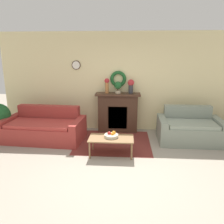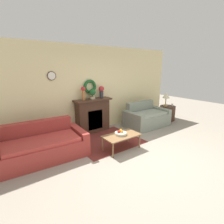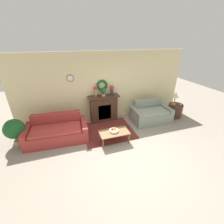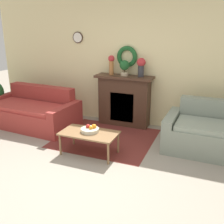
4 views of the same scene
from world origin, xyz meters
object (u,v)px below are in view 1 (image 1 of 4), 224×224
object	(u,v)px
coffee_table	(111,139)
vase_on_mantel_left	(107,84)
vase_on_mantel_right	(131,85)
potted_plant_on_mantel	(118,87)
fruit_bowl	(111,135)
fireplace	(118,112)
couch_left	(44,128)
loveseat_right	(189,129)

from	to	relation	value
coffee_table	vase_on_mantel_left	distance (m)	1.83
vase_on_mantel_right	potted_plant_on_mantel	size ratio (longest dim) A/B	1.19
coffee_table	fruit_bowl	xyz separation A→B (m)	(0.00, 0.04, 0.08)
fireplace	potted_plant_on_mantel	distance (m)	0.72
couch_left	coffee_table	size ratio (longest dim) A/B	2.15
fireplace	couch_left	bearing A→B (deg)	-157.15
loveseat_right	vase_on_mantel_right	distance (m)	1.88
potted_plant_on_mantel	fruit_bowl	bearing A→B (deg)	-92.77
vase_on_mantel_right	loveseat_right	bearing A→B (deg)	-24.04
vase_on_mantel_right	potted_plant_on_mantel	bearing A→B (deg)	-176.68
vase_on_mantel_left	loveseat_right	bearing A→B (deg)	-17.18
vase_on_mantel_right	coffee_table	bearing A→B (deg)	-105.18
fireplace	vase_on_mantel_right	distance (m)	0.83
vase_on_mantel_left	vase_on_mantel_right	world-z (taller)	vase_on_mantel_left
loveseat_right	fruit_bowl	world-z (taller)	loveseat_right
loveseat_right	vase_on_mantel_left	bearing A→B (deg)	163.95
potted_plant_on_mantel	coffee_table	bearing A→B (deg)	-92.77
fireplace	coffee_table	distance (m)	1.55
couch_left	fruit_bowl	bearing A→B (deg)	-18.76
loveseat_right	potted_plant_on_mantel	distance (m)	2.13
fireplace	potted_plant_on_mantel	size ratio (longest dim) A/B	3.81
fireplace	vase_on_mantel_left	distance (m)	0.82
vase_on_mantel_left	potted_plant_on_mantel	distance (m)	0.31
fruit_bowl	potted_plant_on_mantel	xyz separation A→B (m)	(0.07, 1.48, 0.84)
fireplace	loveseat_right	size ratio (longest dim) A/B	0.79
loveseat_right	couch_left	bearing A→B (deg)	-176.88
couch_left	vase_on_mantel_left	distance (m)	2.00
coffee_table	potted_plant_on_mantel	distance (m)	1.78
loveseat_right	fruit_bowl	size ratio (longest dim) A/B	5.08
loveseat_right	vase_on_mantel_left	world-z (taller)	vase_on_mantel_left
fruit_bowl	vase_on_mantel_left	bearing A→B (deg)	98.64
fireplace	loveseat_right	world-z (taller)	fireplace
fireplace	vase_on_mantel_left	bearing A→B (deg)	178.94
loveseat_right	coffee_table	size ratio (longest dim) A/B	1.62
fireplace	potted_plant_on_mantel	world-z (taller)	potted_plant_on_mantel
fireplace	vase_on_mantel_right	size ratio (longest dim) A/B	3.21
couch_left	potted_plant_on_mantel	world-z (taller)	potted_plant_on_mantel
loveseat_right	coffee_table	world-z (taller)	loveseat_right
vase_on_mantel_right	fruit_bowl	bearing A→B (deg)	-105.48
vase_on_mantel_left	fireplace	bearing A→B (deg)	-1.06
couch_left	vase_on_mantel_left	world-z (taller)	vase_on_mantel_left
fireplace	vase_on_mantel_left	xyz separation A→B (m)	(-0.30, 0.01, 0.77)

